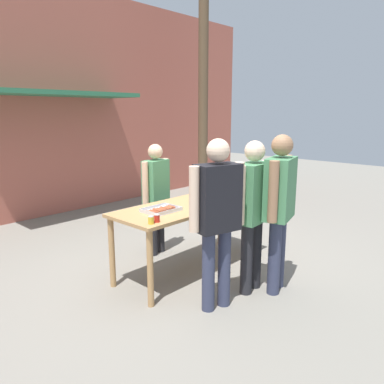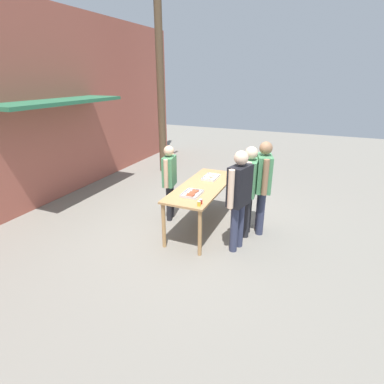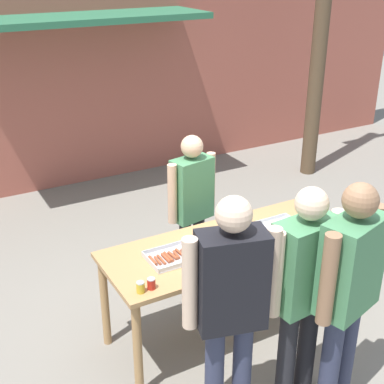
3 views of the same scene
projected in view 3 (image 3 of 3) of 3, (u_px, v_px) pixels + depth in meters
name	position (u px, v px, depth m)	size (l,w,h in m)	color
ground_plane	(227.00, 328.00, 4.92)	(24.00, 24.00, 0.00)	gray
building_facade_back	(72.00, 26.00, 7.16)	(12.00, 1.11, 4.50)	#A85647
serving_table	(229.00, 253.00, 4.59)	(2.18, 0.83, 0.91)	tan
food_tray_sausages	(173.00, 256.00, 4.31)	(0.42, 0.31, 0.04)	silver
food_tray_buns	(275.00, 227.00, 4.75)	(0.46, 0.28, 0.07)	silver
condiment_jar_mustard	(141.00, 287.00, 3.86)	(0.06, 0.06, 0.09)	gold
condiment_jar_ketchup	(151.00, 284.00, 3.91)	(0.06, 0.06, 0.09)	#B22319
beer_cup	(338.00, 225.00, 4.71)	(0.08, 0.08, 0.11)	#DBC67A
person_server_behind_table	(192.00, 200.00, 5.17)	(0.56, 0.28, 1.63)	#232328
person_customer_holding_hotdog	(231.00, 298.00, 3.53)	(0.64, 0.36, 1.82)	#333851
person_customer_with_cup	(349.00, 283.00, 3.68)	(0.67, 0.38, 1.83)	#333851
person_customer_waiting_in_line	(304.00, 281.00, 3.77)	(0.67, 0.29, 1.77)	#232328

